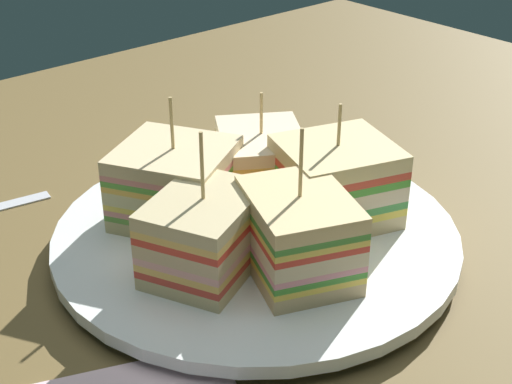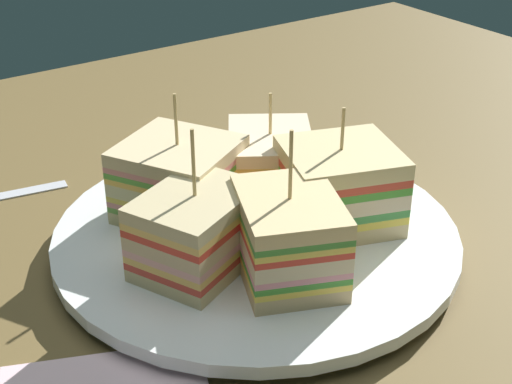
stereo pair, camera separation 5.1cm
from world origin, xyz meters
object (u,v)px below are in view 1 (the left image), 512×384
(sandwich_wedge_2, at_px, (298,235))
(sandwich_wedge_3, at_px, (335,182))
(plate, at_px, (256,236))
(sandwich_wedge_1, at_px, (205,234))
(chip_pile, at_px, (232,217))
(sandwich_wedge_0, at_px, (176,184))
(sandwich_wedge_4, at_px, (261,162))

(sandwich_wedge_2, relative_size, sandwich_wedge_3, 1.05)
(plate, bearing_deg, sandwich_wedge_2, 75.74)
(sandwich_wedge_1, bearing_deg, chip_pile, 8.74)
(sandwich_wedge_0, xyz_separation_m, sandwich_wedge_1, (0.02, 0.07, -0.00))
(sandwich_wedge_4, xyz_separation_m, chip_pile, (0.05, 0.03, -0.02))
(plate, distance_m, chip_pile, 0.02)
(plate, distance_m, sandwich_wedge_3, 0.07)
(plate, distance_m, sandwich_wedge_1, 0.07)
(plate, height_order, sandwich_wedge_1, sandwich_wedge_1)
(sandwich_wedge_2, bearing_deg, sandwich_wedge_0, 32.00)
(sandwich_wedge_2, height_order, chip_pile, sandwich_wedge_2)
(sandwich_wedge_1, bearing_deg, sandwich_wedge_0, 45.17)
(sandwich_wedge_4, bearing_deg, sandwich_wedge_1, -26.85)
(sandwich_wedge_4, bearing_deg, sandwich_wedge_3, 43.23)
(sandwich_wedge_2, distance_m, chip_pile, 0.08)
(sandwich_wedge_0, bearing_deg, sandwich_wedge_4, 54.25)
(sandwich_wedge_1, distance_m, sandwich_wedge_2, 0.06)
(sandwich_wedge_0, relative_size, chip_pile, 1.58)
(sandwich_wedge_0, height_order, sandwich_wedge_2, sandwich_wedge_2)
(sandwich_wedge_0, xyz_separation_m, chip_pile, (-0.02, 0.04, -0.02))
(sandwich_wedge_3, bearing_deg, plate, -4.99)
(sandwich_wedge_3, bearing_deg, sandwich_wedge_2, 44.95)
(plate, bearing_deg, chip_pile, -52.52)
(sandwich_wedge_3, height_order, sandwich_wedge_4, sandwich_wedge_3)
(sandwich_wedge_1, xyz_separation_m, sandwich_wedge_3, (-0.11, 0.01, 0.00))
(sandwich_wedge_1, bearing_deg, sandwich_wedge_2, -68.63)
(chip_pile, bearing_deg, sandwich_wedge_3, 149.47)
(sandwich_wedge_0, height_order, chip_pile, sandwich_wedge_0)
(sandwich_wedge_2, height_order, sandwich_wedge_4, sandwich_wedge_2)
(chip_pile, bearing_deg, sandwich_wedge_1, 33.16)
(chip_pile, bearing_deg, sandwich_wedge_4, -152.10)
(sandwich_wedge_0, relative_size, sandwich_wedge_4, 1.05)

